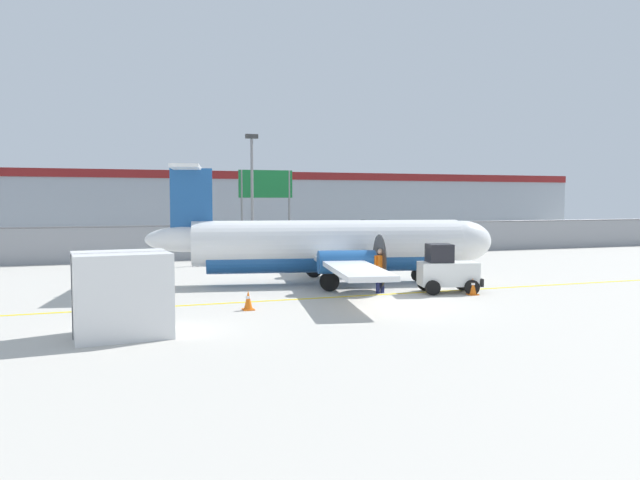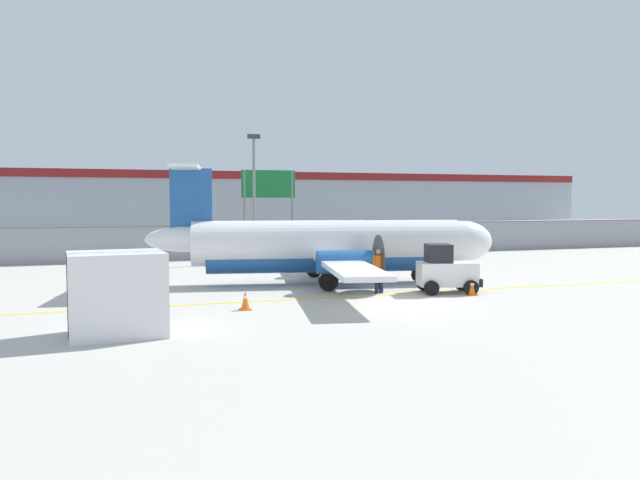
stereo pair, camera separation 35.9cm
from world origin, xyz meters
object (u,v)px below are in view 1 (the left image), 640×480
Objects in this scene: traffic_cone_near_right at (248,300)px; parked_car_0 at (35,243)px; ground_crew_worker at (380,268)px; parked_car_2 at (193,238)px; commuter_airplane at (334,246)px; apron_light_pole at (252,187)px; traffic_cone_near_left at (473,287)px; parked_car_4 at (318,231)px; parked_car_5 at (376,228)px; highway_sign at (266,191)px; parked_car_3 at (252,230)px; cargo_container at (122,294)px; baggage_tug at (447,271)px; parked_car_1 at (130,237)px.

parked_car_0 is (-8.30, 22.83, 0.58)m from traffic_cone_near_right.
parked_car_2 is (-3.87, 22.82, -0.06)m from ground_crew_worker.
apron_light_pole is at bearing 107.59° from commuter_airplane.
traffic_cone_near_left is 16.11m from apron_light_pole.
parked_car_2 is 0.60× the size of apron_light_pole.
parked_car_4 reaches higher than traffic_cone_near_right.
parked_car_5 is 0.59× the size of apron_light_pole.
commuter_airplane is 15.17m from highway_sign.
apron_light_pole reaches higher than parked_car_3.
cargo_container reaches higher than parked_car_5.
traffic_cone_near_right is 24.80m from parked_car_2.
baggage_tug is 8.15m from traffic_cone_near_right.
apron_light_pole is 5.31m from highway_sign.
highway_sign is (5.81, 20.02, 3.83)m from traffic_cone_near_right.
ground_crew_worker is 2.66× the size of traffic_cone_near_right.
commuter_airplane is 5.08m from baggage_tug.
cargo_container is 3.96× the size of traffic_cone_near_left.
traffic_cone_near_left is 0.15× the size of parked_car_1.
parked_car_2 is 11.61m from parked_car_3.
commuter_airplane is 25.02× the size of traffic_cone_near_left.
parked_car_0 is (-16.97, 22.51, 0.58)m from traffic_cone_near_left.
traffic_cone_near_right is at bearing -119.47° from parked_car_4.
parked_car_0 is at bearing 137.61° from commuter_airplane.
traffic_cone_near_left is 0.15× the size of parked_car_2.
parked_car_0 is 6.89m from parked_car_1.
ground_crew_worker is 0.40× the size of parked_car_5.
highway_sign is at bearing -138.61° from parked_car_5.
commuter_airplane is 11.79m from cargo_container.
parked_car_3 is at bearing 104.62° from baggage_tug.
parked_car_2 is at bearing -178.87° from ground_crew_worker.
traffic_cone_near_right is 0.12× the size of highway_sign.
parked_car_4 is at bearing 66.74° from traffic_cone_near_right.
cargo_container is at bearing -84.25° from parked_car_0.
traffic_cone_near_left is 0.12× the size of highway_sign.
parked_car_1 is (-10.52, 25.36, 0.04)m from baggage_tug.
ground_crew_worker is 32.55m from parked_car_3.
baggage_tug reaches higher than parked_car_0.
ground_crew_worker is at bearing -81.99° from apron_light_pole.
apron_light_pole is (-9.44, -15.51, 3.41)m from parked_car_4.
baggage_tug is at bearing -40.46° from commuter_airplane.
ground_crew_worker is 0.40× the size of parked_car_1.
baggage_tug reaches higher than parked_car_3.
traffic_cone_near_left is at bearing -67.15° from parked_car_2.
ground_crew_worker and parked_car_0 have the same top height.
parked_car_2 is at bearing 105.87° from traffic_cone_near_left.
traffic_cone_near_right is (3.98, 2.64, -0.79)m from cargo_container.
ground_crew_worker is 10.61m from cargo_container.
cargo_container is (-12.03, -3.80, 0.24)m from baggage_tug.
cargo_container is at bearing -113.37° from highway_sign.
highway_sign is at bearing 98.26° from traffic_cone_near_left.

